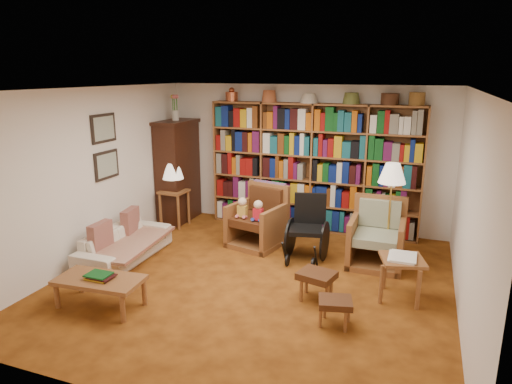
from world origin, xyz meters
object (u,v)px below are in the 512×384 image
at_px(armchair_sage, 377,239).
at_px(footstool_b, 335,304).
at_px(armchair_leather, 259,220).
at_px(footstool_a, 317,277).
at_px(coffee_table, 100,282).
at_px(side_table_papers, 402,265).
at_px(floor_lamp, 392,177).
at_px(sofa, 125,244).
at_px(wheelchair, 307,230).
at_px(side_table_lamp, 174,199).

relative_size(armchair_sage, footstool_b, 2.25).
bearing_deg(armchair_leather, footstool_a, -49.74).
bearing_deg(armchair_leather, coffee_table, -111.71).
xyz_separation_m(side_table_papers, footstool_a, (-0.96, -0.37, -0.16)).
xyz_separation_m(armchair_sage, floor_lamp, (0.14, 0.12, 0.90)).
relative_size(floor_lamp, side_table_papers, 2.41).
xyz_separation_m(side_table_papers, footstool_b, (-0.63, -0.88, -0.20)).
height_order(floor_lamp, coffee_table, floor_lamp).
relative_size(sofa, wheelchair, 1.69).
distance_m(footstool_b, coffee_table, 2.74).
height_order(footstool_a, footstool_b, footstool_a).
xyz_separation_m(wheelchair, side_table_papers, (1.39, -0.85, 0.01)).
height_order(footstool_a, coffee_table, coffee_table).
bearing_deg(sofa, side_table_lamp, 2.84).
bearing_deg(footstool_a, armchair_sage, 68.44).
xyz_separation_m(side_table_papers, coffee_table, (-3.31, -1.44, -0.13)).
bearing_deg(footstool_a, coffee_table, -155.64).
bearing_deg(armchair_leather, floor_lamp, -0.36).
distance_m(sofa, wheelchair, 2.71).
bearing_deg(side_table_lamp, footstool_b, -34.86).
height_order(side_table_lamp, armchair_leather, armchair_leather).
bearing_deg(armchair_leather, footstool_b, -51.44).
bearing_deg(side_table_papers, coffee_table, -156.53).
xyz_separation_m(armchair_leather, armchair_sage, (1.87, -0.13, -0.03)).
height_order(armchair_sage, floor_lamp, floor_lamp).
distance_m(footstool_a, footstool_b, 0.60).
bearing_deg(sofa, armchair_leather, -51.36).
relative_size(armchair_leather, footstool_b, 2.29).
bearing_deg(coffee_table, footstool_b, 11.83).
bearing_deg(side_table_lamp, floor_lamp, -4.64).
relative_size(floor_lamp, footstool_a, 2.98).
relative_size(armchair_sage, floor_lamp, 0.65).
bearing_deg(armchair_sage, footstool_b, -96.97).
bearing_deg(armchair_sage, side_table_papers, -69.03).
bearing_deg(armchair_sage, coffee_table, -139.57).
distance_m(side_table_papers, footstool_b, 1.10).
bearing_deg(side_table_lamp, coffee_table, -76.70).
height_order(wheelchair, side_table_papers, wheelchair).
relative_size(armchair_leather, side_table_papers, 1.60).
bearing_deg(wheelchair, sofa, -158.17).
xyz_separation_m(armchair_leather, coffee_table, (-1.04, -2.61, -0.08)).
bearing_deg(side_table_lamp, side_table_papers, -20.14).
relative_size(armchair_leather, coffee_table, 0.92).
relative_size(armchair_sage, side_table_papers, 1.57).
bearing_deg(side_table_lamp, armchair_leather, -9.54).
bearing_deg(armchair_leather, sofa, -140.68).
relative_size(sofa, side_table_papers, 2.69).
xyz_separation_m(sofa, coffee_table, (0.59, -1.28, 0.08)).
bearing_deg(sofa, armchair_sage, -71.75).
distance_m(armchair_leather, coffee_table, 2.81).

